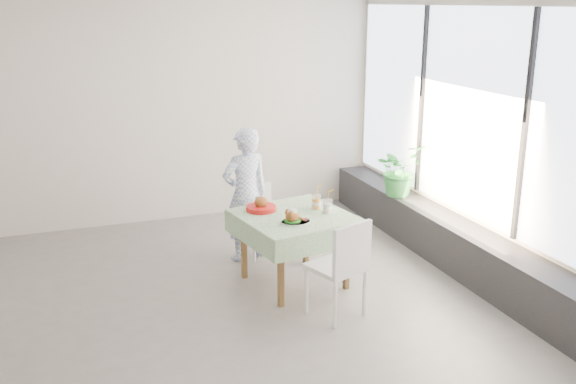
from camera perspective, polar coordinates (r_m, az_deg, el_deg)
name	(u,v)px	position (r m, az deg, el deg)	size (l,w,h in m)	color
floor	(199,298)	(6.41, -7.95, -9.35)	(6.00, 6.00, 0.00)	slate
ceiling	(185,0)	(5.77, -9.10, 16.54)	(6.00, 6.00, 0.00)	white
wall_back	(151,115)	(8.35, -12.10, 6.69)	(6.00, 0.02, 2.80)	silver
wall_front	(286,258)	(3.63, -0.17, -5.89)	(6.00, 0.02, 2.80)	silver
wall_right	(469,136)	(7.15, 15.81, 4.80)	(0.02, 5.00, 2.80)	silver
window_pane	(469,113)	(7.09, 15.77, 6.76)	(0.01, 4.80, 2.18)	#D1E0F9
window_ledge	(446,239)	(7.35, 13.83, -4.09)	(0.40, 4.80, 0.50)	black
cafe_table	(294,241)	(6.49, 0.57, -4.39)	(1.21, 1.21, 0.74)	brown
chair_far	(261,234)	(7.32, -2.38, -3.72)	(0.41, 0.41, 0.80)	white
chair_near	(337,286)	(5.94, 4.35, -8.32)	(0.56, 0.56, 0.93)	white
diner	(246,194)	(7.05, -3.79, -0.22)	(0.55, 0.36, 1.50)	#87A3D8
main_dish	(294,218)	(6.15, 0.53, -2.33)	(0.29, 0.29, 0.15)	white
juice_cup_orange	(316,202)	(6.57, 2.53, -0.93)	(0.10, 0.10, 0.29)	white
juice_cup_lemonade	(327,207)	(6.45, 3.53, -1.32)	(0.10, 0.10, 0.27)	white
second_dish	(261,206)	(6.52, -2.42, -1.29)	(0.31, 0.31, 0.15)	red
potted_plant	(399,170)	(7.90, 9.87, 1.96)	(0.58, 0.50, 0.64)	#297C39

